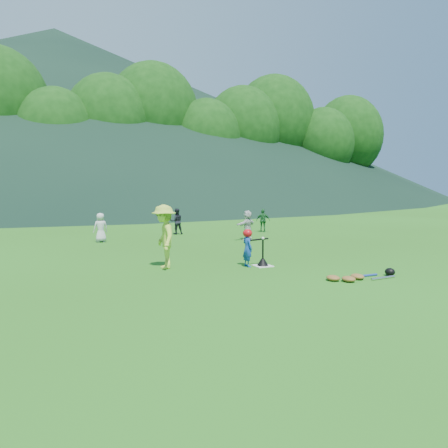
{
  "coord_description": "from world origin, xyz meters",
  "views": [
    {
      "loc": [
        -5.52,
        -9.9,
        2.16
      ],
      "look_at": [
        0.0,
        2.5,
        0.9
      ],
      "focal_mm": 35.0,
      "sensor_mm": 36.0,
      "label": 1
    }
  ],
  "objects_px": {
    "fielder_c": "(263,220)",
    "batter_child": "(247,248)",
    "batting_tee": "(263,261)",
    "fielder_b": "(177,221)",
    "equipment_pile": "(358,276)",
    "fielder_a": "(101,228)",
    "adult_coach": "(164,237)",
    "home_plate": "(263,266)",
    "fielder_d": "(247,225)"
  },
  "relations": [
    {
      "from": "fielder_c",
      "to": "batter_child",
      "type": "bearing_deg",
      "value": 87.58
    },
    {
      "from": "fielder_c",
      "to": "batting_tee",
      "type": "relative_size",
      "value": 1.52
    },
    {
      "from": "batter_child",
      "to": "fielder_b",
      "type": "height_order",
      "value": "fielder_b"
    },
    {
      "from": "fielder_c",
      "to": "equipment_pile",
      "type": "distance_m",
      "value": 9.8
    },
    {
      "from": "fielder_a",
      "to": "equipment_pile",
      "type": "height_order",
      "value": "fielder_a"
    },
    {
      "from": "adult_coach",
      "to": "batting_tee",
      "type": "xyz_separation_m",
      "value": [
        2.44,
        -0.77,
        -0.69
      ]
    },
    {
      "from": "adult_coach",
      "to": "fielder_b",
      "type": "bearing_deg",
      "value": 166.54
    },
    {
      "from": "batter_child",
      "to": "fielder_c",
      "type": "distance_m",
      "value": 8.26
    },
    {
      "from": "adult_coach",
      "to": "fielder_b",
      "type": "distance_m",
      "value": 7.55
    },
    {
      "from": "equipment_pile",
      "to": "adult_coach",
      "type": "bearing_deg",
      "value": 140.1
    },
    {
      "from": "batter_child",
      "to": "adult_coach",
      "type": "bearing_deg",
      "value": 68.11
    },
    {
      "from": "home_plate",
      "to": "fielder_a",
      "type": "xyz_separation_m",
      "value": [
        -3.17,
        6.59,
        0.53
      ]
    },
    {
      "from": "adult_coach",
      "to": "batting_tee",
      "type": "relative_size",
      "value": 2.4
    },
    {
      "from": "adult_coach",
      "to": "fielder_a",
      "type": "relative_size",
      "value": 1.51
    },
    {
      "from": "fielder_c",
      "to": "fielder_d",
      "type": "distance_m",
      "value": 2.89
    },
    {
      "from": "adult_coach",
      "to": "equipment_pile",
      "type": "distance_m",
      "value": 4.79
    },
    {
      "from": "home_plate",
      "to": "fielder_d",
      "type": "height_order",
      "value": "fielder_d"
    },
    {
      "from": "batter_child",
      "to": "fielder_d",
      "type": "height_order",
      "value": "fielder_d"
    },
    {
      "from": "home_plate",
      "to": "fielder_c",
      "type": "bearing_deg",
      "value": 60.85
    },
    {
      "from": "home_plate",
      "to": "fielder_a",
      "type": "height_order",
      "value": "fielder_a"
    },
    {
      "from": "home_plate",
      "to": "batter_child",
      "type": "height_order",
      "value": "batter_child"
    },
    {
      "from": "fielder_c",
      "to": "batting_tee",
      "type": "height_order",
      "value": "fielder_c"
    },
    {
      "from": "fielder_b",
      "to": "fielder_d",
      "type": "relative_size",
      "value": 0.97
    },
    {
      "from": "fielder_b",
      "to": "fielder_d",
      "type": "height_order",
      "value": "fielder_d"
    },
    {
      "from": "batter_child",
      "to": "equipment_pile",
      "type": "xyz_separation_m",
      "value": [
        1.59,
        -2.37,
        -0.41
      ]
    },
    {
      "from": "adult_coach",
      "to": "batting_tee",
      "type": "distance_m",
      "value": 2.65
    },
    {
      "from": "adult_coach",
      "to": "fielder_a",
      "type": "height_order",
      "value": "adult_coach"
    },
    {
      "from": "fielder_b",
      "to": "batting_tee",
      "type": "height_order",
      "value": "fielder_b"
    },
    {
      "from": "fielder_c",
      "to": "fielder_d",
      "type": "relative_size",
      "value": 0.91
    },
    {
      "from": "fielder_a",
      "to": "home_plate",
      "type": "bearing_deg",
      "value": 104.2
    },
    {
      "from": "fielder_c",
      "to": "batting_tee",
      "type": "distance_m",
      "value": 8.17
    },
    {
      "from": "fielder_c",
      "to": "equipment_pile",
      "type": "xyz_separation_m",
      "value": [
        -2.78,
        -9.39,
        -0.45
      ]
    },
    {
      "from": "batting_tee",
      "to": "fielder_b",
      "type": "bearing_deg",
      "value": 88.78
    },
    {
      "from": "fielder_d",
      "to": "equipment_pile",
      "type": "xyz_separation_m",
      "value": [
        -0.88,
        -7.21,
        -0.5
      ]
    },
    {
      "from": "equipment_pile",
      "to": "batter_child",
      "type": "bearing_deg",
      "value": 123.85
    },
    {
      "from": "adult_coach",
      "to": "batting_tee",
      "type": "height_order",
      "value": "adult_coach"
    },
    {
      "from": "home_plate",
      "to": "batter_child",
      "type": "xyz_separation_m",
      "value": [
        -0.4,
        0.11,
        0.47
      ]
    },
    {
      "from": "batter_child",
      "to": "fielder_a",
      "type": "height_order",
      "value": "fielder_a"
    },
    {
      "from": "home_plate",
      "to": "adult_coach",
      "type": "bearing_deg",
      "value": 162.43
    },
    {
      "from": "batter_child",
      "to": "fielder_c",
      "type": "bearing_deg",
      "value": -35.81
    },
    {
      "from": "batter_child",
      "to": "fielder_d",
      "type": "xyz_separation_m",
      "value": [
        2.47,
        4.84,
        0.09
      ]
    },
    {
      "from": "fielder_c",
      "to": "adult_coach",
      "type": "bearing_deg",
      "value": 74.25
    },
    {
      "from": "fielder_a",
      "to": "fielder_b",
      "type": "relative_size",
      "value": 0.98
    },
    {
      "from": "fielder_b",
      "to": "fielder_c",
      "type": "height_order",
      "value": "fielder_b"
    },
    {
      "from": "fielder_c",
      "to": "equipment_pile",
      "type": "relative_size",
      "value": 0.58
    },
    {
      "from": "fielder_d",
      "to": "equipment_pile",
      "type": "bearing_deg",
      "value": 54.15
    },
    {
      "from": "batter_child",
      "to": "fielder_d",
      "type": "relative_size",
      "value": 0.84
    },
    {
      "from": "batter_child",
      "to": "equipment_pile",
      "type": "distance_m",
      "value": 2.89
    },
    {
      "from": "batter_child",
      "to": "fielder_a",
      "type": "distance_m",
      "value": 7.05
    },
    {
      "from": "fielder_b",
      "to": "home_plate",
      "type": "bearing_deg",
      "value": 94.25
    }
  ]
}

